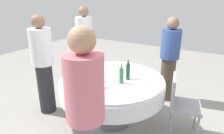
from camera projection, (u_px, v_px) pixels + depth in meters
The scene contains 21 objects.
ground_plane at pixel (112, 121), 3.23m from camera, with size 10.00×10.00×0.00m, color gray.
dining_table at pixel (112, 87), 3.03m from camera, with size 1.55×1.55×0.74m.
bottle_dark_green_rear at pixel (128, 70), 2.89m from camera, with size 0.06×0.06×0.29m.
bottle_green_right at pixel (121, 75), 2.77m from camera, with size 0.06×0.06×0.27m.
bottle_brown_north at pixel (75, 71), 2.92m from camera, with size 0.06×0.06×0.25m.
wine_glass_outer at pixel (87, 80), 2.66m from camera, with size 0.06×0.06×0.14m.
wine_glass_inner at pixel (97, 80), 2.65m from camera, with size 0.07×0.07×0.15m.
wine_glass_left at pixel (94, 66), 3.11m from camera, with size 0.07×0.07×0.15m.
plate_front at pixel (103, 79), 2.92m from camera, with size 0.21×0.21×0.02m.
plate_south at pixel (83, 71), 3.22m from camera, with size 0.22×0.22×0.04m.
plate_mid at pixel (121, 70), 3.25m from camera, with size 0.22×0.22×0.04m.
plate_east at pixel (143, 80), 2.89m from camera, with size 0.24×0.24×0.02m.
fork_right at pixel (115, 96), 2.44m from camera, with size 0.18×0.02×0.01m, color silver.
knife_north at pixel (105, 68), 3.35m from camera, with size 0.18×0.02×0.01m, color silver.
fork_outer at pixel (111, 86), 2.71m from camera, with size 0.18×0.02×0.01m, color silver.
folded_napkin at pixel (79, 92), 2.53m from camera, with size 0.17×0.17×0.02m, color white.
person_rear at pixel (85, 46), 4.18m from camera, with size 0.34×0.34×1.68m.
person_right at pixel (43, 64), 3.24m from camera, with size 0.34×0.34×1.62m.
person_north at pixel (86, 116), 1.79m from camera, with size 0.34×0.34×1.69m.
person_outer at pixel (169, 58), 3.66m from camera, with size 0.34×0.34×1.54m.
chair_left at pixel (180, 101), 2.78m from camera, with size 0.48×0.48×0.87m.
Camera 1 is at (-1.42, 2.35, 1.91)m, focal length 32.63 mm.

